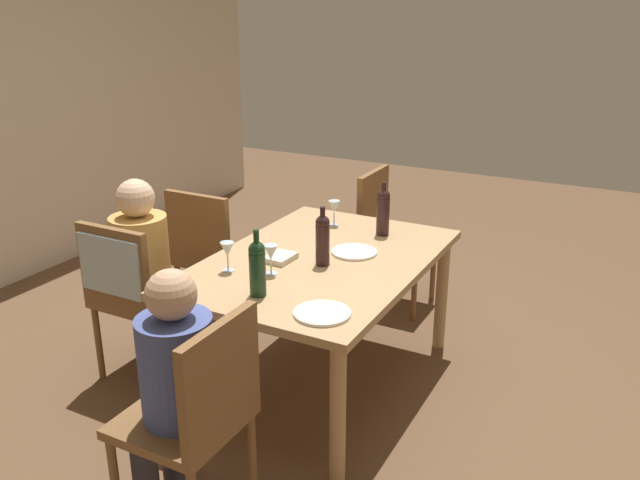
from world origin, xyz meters
TOP-DOWN VIEW (x-y plane):
  - ground_plane at (0.00, 0.00)m, footprint 10.00×10.00m
  - dining_table at (0.00, 0.00)m, footprint 1.52×1.04m
  - chair_left_end at (-1.14, -0.09)m, footprint 0.44×0.44m
  - chair_far_left at (-0.47, 0.90)m, footprint 0.46×0.44m
  - chair_right_end at (1.14, 0.09)m, footprint 0.44×0.44m
  - chair_far_right at (0.26, 0.90)m, footprint 0.44×0.44m
  - person_woman_host at (-1.14, 0.03)m, footprint 0.28×0.33m
  - person_man_bearded at (-0.32, 0.90)m, footprint 0.35×0.30m
  - wine_bottle_tall_green at (-0.53, 0.03)m, footprint 0.08×0.08m
  - wine_bottle_dark_red at (0.49, -0.14)m, footprint 0.07×0.07m
  - wine_bottle_short_olive at (-0.07, -0.05)m, footprint 0.07×0.07m
  - wine_glass_near_left at (-0.36, 0.32)m, footprint 0.07×0.07m
  - wine_glass_centre at (0.51, 0.18)m, footprint 0.07×0.07m
  - wine_glass_near_right at (-0.29, 0.11)m, footprint 0.07×0.07m
  - dinner_plate_host at (0.15, -0.13)m, footprint 0.24×0.24m
  - dinner_plate_guest_left at (-0.57, -0.31)m, footprint 0.25×0.25m
  - folded_napkin at (-0.12, 0.16)m, footprint 0.16×0.13m
  - handbag at (0.69, 0.90)m, footprint 0.17×0.30m

SIDE VIEW (x-z plane):
  - ground_plane at x=0.00m, z-range 0.00..0.00m
  - handbag at x=0.69m, z-range 0.00..0.22m
  - chair_left_end at x=-1.14m, z-range 0.07..0.99m
  - chair_right_end at x=1.14m, z-range 0.07..0.99m
  - chair_far_right at x=0.26m, z-range 0.07..0.99m
  - chair_far_left at x=-0.47m, z-range 0.13..1.05m
  - person_woman_host at x=-1.14m, z-range 0.09..1.18m
  - dining_table at x=0.00m, z-range 0.28..1.01m
  - person_man_bearded at x=-0.32m, z-range 0.09..1.21m
  - dinner_plate_host at x=0.15m, z-range 0.73..0.75m
  - dinner_plate_guest_left at x=-0.57m, z-range 0.73..0.75m
  - folded_napkin at x=-0.12m, z-range 0.73..0.76m
  - wine_glass_near_left at x=-0.36m, z-range 0.76..0.91m
  - wine_glass_centre at x=0.51m, z-range 0.76..0.91m
  - wine_glass_near_right at x=-0.29m, z-range 0.76..0.91m
  - wine_bottle_tall_green at x=-0.53m, z-range 0.72..1.03m
  - wine_bottle_short_olive at x=-0.07m, z-range 0.72..1.02m
  - wine_bottle_dark_red at x=0.49m, z-range 0.72..1.03m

